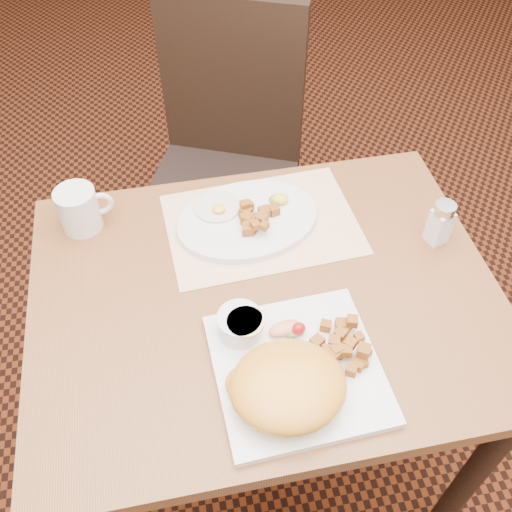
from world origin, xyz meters
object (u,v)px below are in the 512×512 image
(table, at_px, (265,324))
(plate_square, at_px, (297,369))
(chair_far, at_px, (225,155))
(coffee_mug, at_px, (80,209))
(plate_oval, at_px, (248,220))
(salt_shaker, at_px, (440,222))

(table, height_order, plate_square, plate_square)
(chair_far, bearing_deg, coffee_mug, 73.59)
(plate_square, relative_size, coffee_mug, 2.43)
(chair_far, bearing_deg, plate_oval, 111.14)
(plate_square, xyz_separation_m, coffee_mug, (-0.36, 0.43, 0.04))
(salt_shaker, bearing_deg, plate_square, -145.45)
(plate_oval, distance_m, coffee_mug, 0.35)
(salt_shaker, height_order, coffee_mug, salt_shaker)
(plate_square, bearing_deg, table, 95.49)
(chair_far, relative_size, coffee_mug, 8.40)
(plate_oval, relative_size, salt_shaker, 3.05)
(coffee_mug, bearing_deg, chair_far, 49.96)
(chair_far, distance_m, salt_shaker, 0.76)
(table, relative_size, coffee_mug, 7.80)
(salt_shaker, bearing_deg, plate_oval, 161.81)
(chair_far, xyz_separation_m, coffee_mug, (-0.36, -0.43, 0.26))
(chair_far, xyz_separation_m, plate_oval, (-0.02, -0.50, 0.22))
(plate_oval, xyz_separation_m, salt_shaker, (0.37, -0.12, 0.04))
(plate_oval, bearing_deg, plate_square, -87.37)
(salt_shaker, bearing_deg, coffee_mug, 165.47)
(plate_square, relative_size, salt_shaker, 2.80)
(chair_far, relative_size, plate_square, 3.46)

